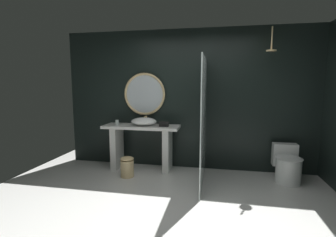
# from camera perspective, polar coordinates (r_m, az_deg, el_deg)

# --- Properties ---
(ground_plane) EXTENTS (5.76, 5.76, 0.00)m
(ground_plane) POSITION_cam_1_polar(r_m,az_deg,el_deg) (3.29, 0.55, -21.15)
(ground_plane) COLOR silver
(back_wall_panel) EXTENTS (4.80, 0.10, 2.60)m
(back_wall_panel) POSITION_cam_1_polar(r_m,az_deg,el_deg) (4.77, 4.80, 4.21)
(back_wall_panel) COLOR black
(back_wall_panel) RESTS_ON ground_plane
(vanity_counter) EXTENTS (1.41, 0.49, 0.84)m
(vanity_counter) POSITION_cam_1_polar(r_m,az_deg,el_deg) (4.75, -6.01, -5.26)
(vanity_counter) COLOR silver
(vanity_counter) RESTS_ON ground_plane
(vessel_sink) EXTENTS (0.48, 0.39, 0.16)m
(vessel_sink) POSITION_cam_1_polar(r_m,az_deg,el_deg) (4.68, -5.52, -0.67)
(vessel_sink) COLOR white
(vessel_sink) RESTS_ON vanity_counter
(tumbler_cup) EXTENTS (0.06, 0.06, 0.10)m
(tumbler_cup) POSITION_cam_1_polar(r_m,az_deg,el_deg) (4.79, -11.51, -0.90)
(tumbler_cup) COLOR silver
(tumbler_cup) RESTS_ON vanity_counter
(tissue_box) EXTENTS (0.16, 0.12, 0.09)m
(tissue_box) POSITION_cam_1_polar(r_m,az_deg,el_deg) (4.54, -0.92, -1.28)
(tissue_box) COLOR black
(tissue_box) RESTS_ON vanity_counter
(round_wall_mirror) EXTENTS (0.81, 0.05, 0.81)m
(round_wall_mirror) POSITION_cam_1_polar(r_m,az_deg,el_deg) (4.85, -5.37, 5.54)
(round_wall_mirror) COLOR #D6B77F
(shower_glass_panel) EXTENTS (0.02, 1.40, 2.00)m
(shower_glass_panel) POSITION_cam_1_polar(r_m,az_deg,el_deg) (4.03, 8.09, -0.77)
(shower_glass_panel) COLOR silver
(shower_glass_panel) RESTS_ON ground_plane
(rain_shower_head) EXTENTS (0.16, 0.16, 0.38)m
(rain_shower_head) POSITION_cam_1_polar(r_m,az_deg,el_deg) (4.47, 22.44, 14.77)
(rain_shower_head) COLOR #D6B77F
(toilet) EXTENTS (0.41, 0.60, 0.59)m
(toilet) POSITION_cam_1_polar(r_m,az_deg,el_deg) (4.63, 25.45, -9.61)
(toilet) COLOR white
(toilet) RESTS_ON ground_plane
(waste_bin) EXTENTS (0.23, 0.23, 0.36)m
(waste_bin) POSITION_cam_1_polar(r_m,az_deg,el_deg) (4.48, -9.25, -10.72)
(waste_bin) COLOR #D6B77F
(waste_bin) RESTS_ON ground_plane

